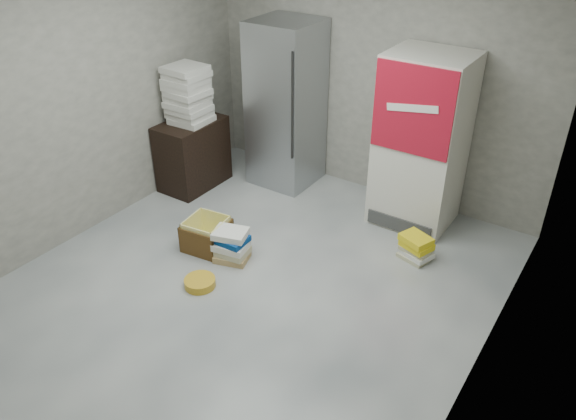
{
  "coord_description": "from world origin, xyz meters",
  "views": [
    {
      "loc": [
        2.53,
        -2.94,
        3.23
      ],
      "look_at": [
        0.09,
        0.7,
        0.59
      ],
      "focal_mm": 35.0,
      "sensor_mm": 36.0,
      "label": 1
    }
  ],
  "objects_px": {
    "wood_shelf": "(193,154)",
    "cardboard_box": "(207,236)",
    "coke_cooler": "(421,142)",
    "steel_fridge": "(286,105)",
    "phonebook_stack_main": "(231,245)"
  },
  "relations": [
    {
      "from": "coke_cooler",
      "to": "phonebook_stack_main",
      "type": "relative_size",
      "value": 4.64
    },
    {
      "from": "wood_shelf",
      "to": "cardboard_box",
      "type": "xyz_separation_m",
      "value": [
        1.0,
        -0.93,
        -0.27
      ]
    },
    {
      "from": "steel_fridge",
      "to": "phonebook_stack_main",
      "type": "relative_size",
      "value": 4.89
    },
    {
      "from": "coke_cooler",
      "to": "wood_shelf",
      "type": "xyz_separation_m",
      "value": [
        -2.48,
        -0.72,
        -0.5
      ]
    },
    {
      "from": "coke_cooler",
      "to": "cardboard_box",
      "type": "relative_size",
      "value": 4.07
    },
    {
      "from": "steel_fridge",
      "to": "cardboard_box",
      "type": "height_order",
      "value": "steel_fridge"
    },
    {
      "from": "coke_cooler",
      "to": "steel_fridge",
      "type": "bearing_deg",
      "value": 179.82
    },
    {
      "from": "wood_shelf",
      "to": "cardboard_box",
      "type": "distance_m",
      "value": 1.4
    },
    {
      "from": "wood_shelf",
      "to": "steel_fridge",
      "type": "bearing_deg",
      "value": 41.31
    },
    {
      "from": "phonebook_stack_main",
      "to": "wood_shelf",
      "type": "bearing_deg",
      "value": 135.44
    },
    {
      "from": "wood_shelf",
      "to": "phonebook_stack_main",
      "type": "distance_m",
      "value": 1.66
    },
    {
      "from": "coke_cooler",
      "to": "phonebook_stack_main",
      "type": "bearing_deg",
      "value": -124.39
    },
    {
      "from": "coke_cooler",
      "to": "wood_shelf",
      "type": "distance_m",
      "value": 2.63
    },
    {
      "from": "wood_shelf",
      "to": "cardboard_box",
      "type": "height_order",
      "value": "wood_shelf"
    },
    {
      "from": "steel_fridge",
      "to": "cardboard_box",
      "type": "distance_m",
      "value": 1.86
    }
  ]
}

